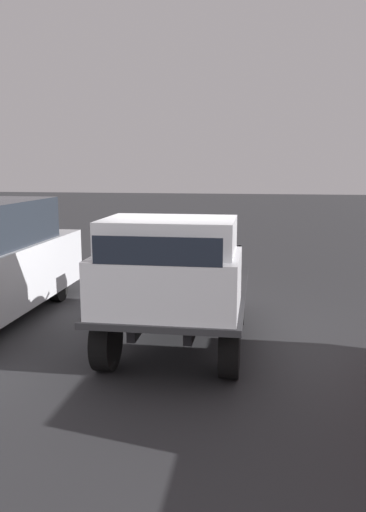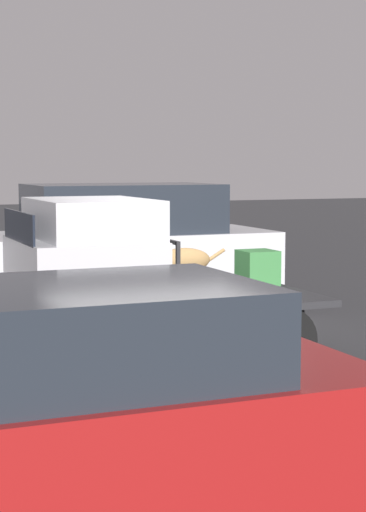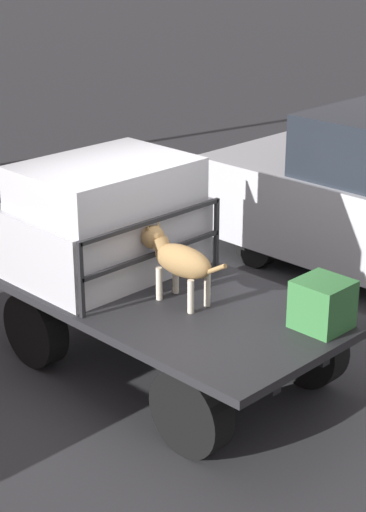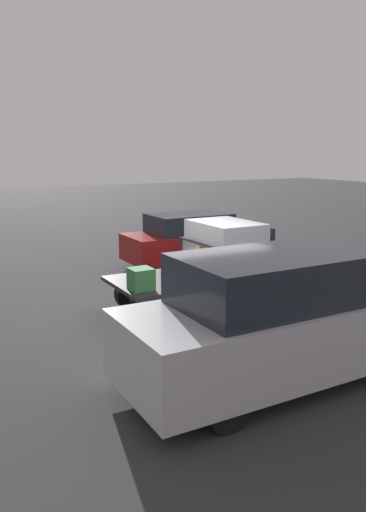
% 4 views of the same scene
% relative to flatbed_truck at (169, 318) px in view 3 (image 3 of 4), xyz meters
% --- Properties ---
extents(ground_plane, '(80.00, 80.00, 0.00)m').
position_rel_flatbed_truck_xyz_m(ground_plane, '(0.00, 0.00, -0.58)').
color(ground_plane, '#2D2D30').
extents(flatbed_truck, '(3.45, 1.90, 0.82)m').
position_rel_flatbed_truck_xyz_m(flatbed_truck, '(0.00, 0.00, 0.00)').
color(flatbed_truck, black).
rests_on(flatbed_truck, ground).
extents(truck_cab, '(1.40, 1.78, 1.13)m').
position_rel_flatbed_truck_xyz_m(truck_cab, '(0.95, 0.00, 0.77)').
color(truck_cab, '#B7B7BC').
rests_on(truck_cab, flatbed_truck).
extents(truck_headboard, '(0.04, 1.78, 0.72)m').
position_rel_flatbed_truck_xyz_m(truck_headboard, '(0.21, 0.00, 0.72)').
color(truck_headboard, '#232326').
rests_on(truck_headboard, flatbed_truck).
extents(dog, '(1.08, 0.29, 0.69)m').
position_rel_flatbed_truck_xyz_m(dog, '(-0.12, 0.01, 0.66)').
color(dog, beige).
rests_on(dog, flatbed_truck).
extents(cargo_crate, '(0.43, 0.43, 0.43)m').
position_rel_flatbed_truck_xyz_m(cargo_crate, '(-1.41, -0.48, 0.46)').
color(cargo_crate, '#337038').
rests_on(cargo_crate, flatbed_truck).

